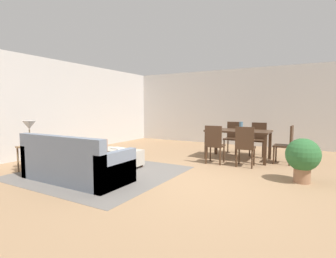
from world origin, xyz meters
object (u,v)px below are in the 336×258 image
object	(u,v)px
ottoman_table	(119,157)
dining_chair_far_left	(233,136)
potted_plant	(303,157)
couch	(75,165)
side_table	(30,151)
vase_centerpiece	(241,126)
table_lamp	(29,126)
book_on_ottoman	(118,148)
dining_chair_near_right	(245,144)
dining_chair_head_east	(287,142)
dining_chair_near_left	(214,142)
dining_chair_far_right	(258,137)
dining_table	(238,134)

from	to	relation	value
ottoman_table	dining_chair_far_left	xyz separation A→B (m)	(1.76, 2.98, 0.29)
ottoman_table	potted_plant	bearing A→B (deg)	10.71
couch	side_table	bearing A→B (deg)	-179.13
vase_centerpiece	table_lamp	bearing A→B (deg)	-136.09
vase_centerpiece	book_on_ottoman	xyz separation A→B (m)	(-2.26, -2.12, -0.46)
dining_chair_near_right	vase_centerpiece	distance (m)	0.89
side_table	potted_plant	xyz separation A→B (m)	(4.98, 1.94, 0.04)
dining_chair_far_left	dining_chair_head_east	xyz separation A→B (m)	(1.51, -0.80, 0.00)
dining_chair_far_left	dining_chair_near_left	bearing A→B (deg)	-89.70
dining_chair_head_east	table_lamp	bearing A→B (deg)	-143.23
dining_chair_far_right	table_lamp	bearing A→B (deg)	-132.07
dining_chair_near_right	dining_chair_far_right	distance (m)	1.59
book_on_ottoman	potted_plant	xyz separation A→B (m)	(3.72, 0.67, 0.06)
couch	dining_chair_far_right	world-z (taller)	dining_chair_far_right
table_lamp	potted_plant	size ratio (longest dim) A/B	0.66
couch	side_table	distance (m)	1.34
dining_chair_near_right	dining_chair_head_east	bearing A→B (deg)	45.60
ottoman_table	table_lamp	bearing A→B (deg)	-136.58
dining_table	table_lamp	bearing A→B (deg)	-135.05
dining_chair_far_left	book_on_ottoman	size ratio (longest dim) A/B	3.54
couch	table_lamp	bearing A→B (deg)	-179.13
couch	dining_chair_near_right	bearing A→B (deg)	46.48
dining_chair_far_right	vase_centerpiece	xyz separation A→B (m)	(-0.28, -0.83, 0.35)
table_lamp	dining_chair_head_east	bearing A→B (deg)	36.77
couch	table_lamp	distance (m)	1.49
dining_table	dining_chair_near_left	xyz separation A→B (m)	(-0.35, -0.84, -0.14)
dining_chair_far_left	dining_chair_head_east	world-z (taller)	same
side_table	dining_chair_far_left	world-z (taller)	dining_chair_far_left
dining_table	dining_chair_near_right	world-z (taller)	dining_chair_near_right
dining_chair_far_left	vase_centerpiece	xyz separation A→B (m)	(0.44, -0.84, 0.35)
ottoman_table	dining_chair_far_left	distance (m)	3.47
couch	vase_centerpiece	bearing A→B (deg)	56.95
dining_chair_near_left	potted_plant	bearing A→B (deg)	-19.24
dining_chair_far_right	dining_chair_near_left	bearing A→B (deg)	-113.72
ottoman_table	dining_chair_near_left	world-z (taller)	dining_chair_near_left
dining_table	side_table	bearing A→B (deg)	-135.05
dining_chair_near_right	vase_centerpiece	xyz separation A→B (m)	(-0.29, 0.76, 0.35)
ottoman_table	dining_chair_far_right	bearing A→B (deg)	50.06
potted_plant	ottoman_table	bearing A→B (deg)	-169.29
ottoman_table	side_table	xyz separation A→B (m)	(-1.33, -1.25, 0.21)
ottoman_table	side_table	distance (m)	1.84
table_lamp	dining_chair_near_right	xyz separation A→B (m)	(3.81, 2.63, -0.44)
dining_chair_far_right	book_on_ottoman	distance (m)	3.89
dining_chair_near_left	dining_chair_far_right	distance (m)	1.77
dining_chair_head_east	dining_table	bearing A→B (deg)	179.70
dining_chair_far_right	potted_plant	bearing A→B (deg)	-62.75
table_lamp	dining_table	xyz separation A→B (m)	(3.45, 3.44, -0.29)
dining_chair_near_left	dining_chair_head_east	distance (m)	1.72
side_table	dining_chair_near_left	size ratio (longest dim) A/B	0.59
ottoman_table	dining_chair_far_right	world-z (taller)	dining_chair_far_right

